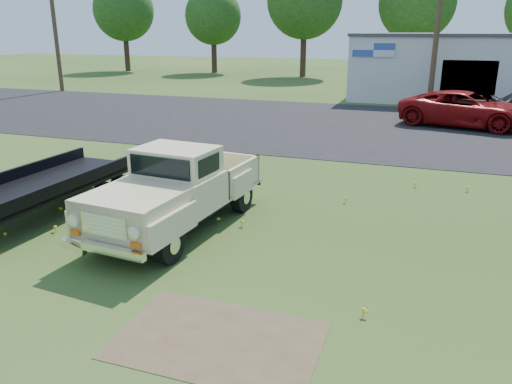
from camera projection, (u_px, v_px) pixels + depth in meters
ground at (210, 247)px, 10.55m from camera, size 140.00×140.00×0.00m
asphalt_lot at (338, 125)px, 24.01m from camera, size 90.00×14.00×0.02m
dirt_patch_a at (218, 340)px, 7.39m from camera, size 3.00×2.00×0.01m
dirt_patch_b at (196, 190)px, 14.32m from camera, size 2.20×1.60×0.01m
commercial_building at (466, 66)px, 32.23m from camera, size 14.20×8.20×4.15m
utility_pole_west at (55, 26)px, 35.77m from camera, size 1.60×0.30×9.00m
utility_pole_mid at (438, 25)px, 27.60m from camera, size 1.60×0.30×9.00m
treeline_a at (124, 10)px, 53.28m from camera, size 6.40×6.40×9.52m
treeline_b at (213, 16)px, 51.23m from camera, size 5.76×5.76×8.57m
treeline_c at (305, 0)px, 46.35m from camera, size 7.04×7.04×10.47m
treeline_d at (417, 3)px, 44.20m from camera, size 6.72×6.72×10.00m
vintage_pickup_truck at (178, 189)px, 11.26m from camera, size 2.53×5.45×1.92m
flatbed_trailer at (39, 183)px, 12.20m from camera, size 2.24×6.02×1.62m
red_pickup at (465, 109)px, 23.30m from camera, size 6.36×4.01×1.64m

